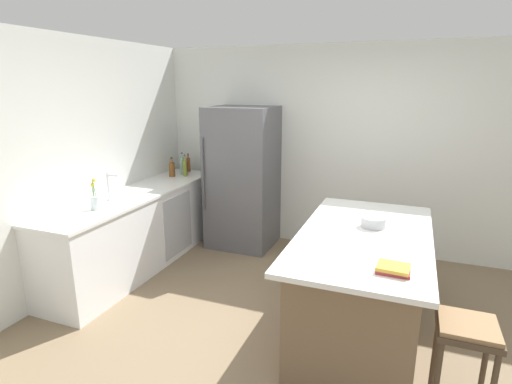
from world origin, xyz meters
name	(u,v)px	position (x,y,z in m)	size (l,w,h in m)	color
ground_plane	(289,338)	(0.00, 0.00, 0.00)	(7.20, 7.20, 0.00)	#7A664C
wall_rear	(342,150)	(0.00, 2.25, 1.30)	(6.00, 0.10, 2.60)	silver
wall_left	(54,169)	(-2.45, 0.00, 1.30)	(0.10, 6.00, 2.60)	silver
counter_run_left	(140,229)	(-2.08, 0.77, 0.45)	(0.66, 2.69, 0.90)	white
kitchen_island	(361,284)	(0.54, 0.29, 0.47)	(1.04, 1.94, 0.92)	#7A6047
refrigerator	(243,178)	(-1.20, 1.83, 0.92)	(0.83, 0.77, 1.84)	#56565B
bar_stool	(466,342)	(1.26, -0.43, 0.57)	(0.36, 0.36, 0.70)	#473828
sink_faucet	(109,186)	(-2.13, 0.38, 1.06)	(0.15, 0.05, 0.30)	silver
flower_vase	(95,201)	(-2.05, 0.07, 1.00)	(0.09, 0.09, 0.32)	silver
vinegar_bottle	(188,164)	(-2.12, 2.00, 1.01)	(0.05, 0.05, 0.25)	#994C23
syrup_bottle	(182,166)	(-2.16, 1.90, 0.99)	(0.07, 0.07, 0.22)	#5B3319
gin_bottle	(182,165)	(-2.10, 1.81, 1.03)	(0.07, 0.07, 0.30)	#8CB79E
olive_oil_bottle	(185,168)	(-2.00, 1.72, 1.02)	(0.06, 0.06, 0.29)	olive
whiskey_bottle	(172,169)	(-2.15, 1.63, 1.00)	(0.08, 0.08, 0.26)	brown
cookbook_stack	(393,269)	(0.80, -0.36, 0.95)	(0.21, 0.19, 0.05)	#A83338
mixing_bowl	(373,222)	(0.59, 0.49, 0.97)	(0.21, 0.21, 0.09)	#B2B5BA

